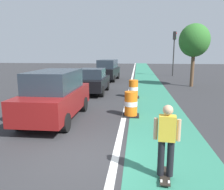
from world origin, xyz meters
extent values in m
plane|color=#2D2D30|center=(0.00, 0.00, 0.00)|extent=(100.00, 100.00, 0.00)
cube|color=#2D755B|center=(2.40, 12.00, 0.00)|extent=(2.50, 80.00, 0.01)
cube|color=silver|center=(0.90, 12.00, 0.01)|extent=(0.20, 80.00, 0.01)
cube|color=black|center=(2.09, -0.77, 0.07)|extent=(0.29, 0.82, 0.02)
cylinder|color=silver|center=(2.15, -1.04, 0.06)|extent=(0.05, 0.11, 0.11)
cylinder|color=silver|center=(1.99, -1.02, 0.06)|extent=(0.05, 0.11, 0.11)
cylinder|color=silver|center=(2.20, -0.52, 0.06)|extent=(0.05, 0.11, 0.11)
cylinder|color=silver|center=(2.04, -0.50, 0.06)|extent=(0.05, 0.11, 0.11)
cylinder|color=black|center=(2.19, -0.78, 0.49)|extent=(0.15, 0.15, 0.82)
cylinder|color=black|center=(1.99, -0.76, 0.49)|extent=(0.15, 0.15, 0.82)
cube|color=gold|center=(2.09, -0.77, 1.18)|extent=(0.38, 0.25, 0.56)
cylinder|color=tan|center=(2.33, -0.79, 1.15)|extent=(0.09, 0.09, 0.48)
cylinder|color=tan|center=(1.86, -0.75, 1.15)|extent=(0.09, 0.09, 0.48)
sphere|color=tan|center=(2.09, -0.77, 1.58)|extent=(0.22, 0.22, 0.22)
cube|color=maroon|center=(-1.90, 3.28, 0.79)|extent=(1.87, 4.61, 0.90)
cube|color=#232D38|center=(-1.90, 3.28, 1.64)|extent=(1.64, 2.86, 0.80)
cylinder|color=black|center=(-2.73, 4.70, 0.34)|extent=(0.28, 0.68, 0.68)
cylinder|color=black|center=(-1.09, 4.71, 0.34)|extent=(0.28, 0.68, 0.68)
cylinder|color=black|center=(-2.71, 1.85, 0.34)|extent=(0.28, 0.68, 0.68)
cylinder|color=black|center=(-1.07, 1.86, 0.34)|extent=(0.28, 0.68, 0.68)
cube|color=black|center=(-1.59, 9.47, 0.70)|extent=(1.85, 4.10, 0.72)
cube|color=#232D38|center=(-1.59, 9.22, 1.38)|extent=(1.62, 1.72, 0.64)
cylinder|color=black|center=(-2.41, 10.74, 0.34)|extent=(0.28, 0.68, 0.68)
cylinder|color=black|center=(-0.77, 10.74, 0.34)|extent=(0.28, 0.68, 0.68)
cylinder|color=black|center=(-2.41, 8.20, 0.34)|extent=(0.28, 0.68, 0.68)
cylinder|color=black|center=(-0.77, 8.20, 0.34)|extent=(0.28, 0.68, 0.68)
cube|color=black|center=(-1.50, 16.65, 0.79)|extent=(2.10, 4.70, 0.90)
cube|color=#232D38|center=(-1.50, 16.65, 1.64)|extent=(1.78, 2.94, 0.80)
cylinder|color=black|center=(-2.24, 18.12, 0.34)|extent=(0.32, 0.69, 0.68)
cylinder|color=black|center=(-0.61, 18.03, 0.34)|extent=(0.32, 0.69, 0.68)
cylinder|color=black|center=(-2.40, 15.28, 0.34)|extent=(0.32, 0.69, 0.68)
cylinder|color=black|center=(-0.77, 15.18, 0.34)|extent=(0.32, 0.69, 0.68)
cylinder|color=orange|center=(1.19, 4.13, 0.25)|extent=(0.56, 0.56, 0.42)
cylinder|color=white|center=(1.19, 4.13, 0.57)|extent=(0.57, 0.57, 0.21)
cylinder|color=orange|center=(1.19, 4.13, 0.88)|extent=(0.56, 0.56, 0.42)
cube|color=black|center=(1.19, 4.13, 0.02)|extent=(0.73, 0.73, 0.04)
cylinder|color=orange|center=(1.22, 8.26, 0.25)|extent=(0.56, 0.56, 0.42)
cylinder|color=white|center=(1.22, 8.26, 0.57)|extent=(0.57, 0.57, 0.21)
cylinder|color=orange|center=(1.22, 8.26, 0.88)|extent=(0.56, 0.56, 0.42)
cube|color=black|center=(1.22, 8.26, 0.02)|extent=(0.73, 0.73, 0.04)
cylinder|color=#2D2D2D|center=(5.60, 21.55, 2.10)|extent=(0.14, 0.14, 4.20)
cube|color=black|center=(5.60, 21.55, 4.65)|extent=(0.32, 0.32, 0.90)
sphere|color=red|center=(5.77, 21.55, 4.91)|extent=(0.16, 0.16, 0.16)
sphere|color=green|center=(5.77, 21.55, 4.39)|extent=(0.16, 0.16, 0.16)
cylinder|color=brown|center=(5.88, 13.35, 1.30)|extent=(0.28, 0.28, 2.60)
ellipsoid|color=#2D6B28|center=(5.88, 13.35, 3.70)|extent=(2.40, 2.40, 2.60)
camera|label=1|loc=(1.43, -5.42, 2.78)|focal=35.74mm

